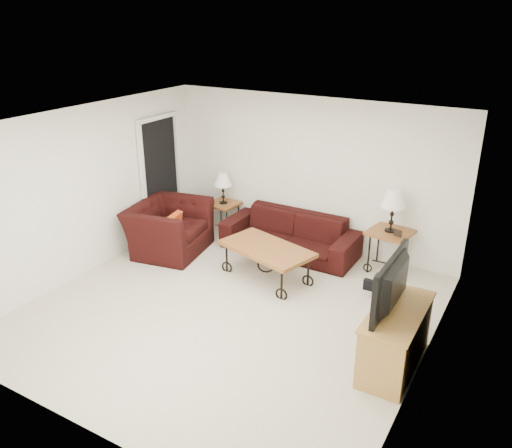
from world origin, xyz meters
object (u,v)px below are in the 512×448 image
(sofa, at_px, (290,234))
(armchair, at_px, (169,228))
(side_table_left, at_px, (224,217))
(side_table_right, at_px, (388,251))
(backpack, at_px, (376,279))
(lamp_left, at_px, (223,188))
(television, at_px, (400,285))
(tv_stand, at_px, (395,338))
(coffee_table, at_px, (266,263))
(lamp_right, at_px, (392,211))

(sofa, bearing_deg, armchair, -151.45)
(side_table_left, distance_m, side_table_right, 3.00)
(sofa, relative_size, backpack, 4.53)
(side_table_left, bearing_deg, sofa, -7.26)
(lamp_left, height_order, backpack, lamp_left)
(side_table_right, height_order, television, television)
(sofa, xyz_separation_m, backpack, (1.67, -0.64, -0.08))
(tv_stand, bearing_deg, side_table_left, 149.04)
(side_table_left, height_order, side_table_right, side_table_right)
(side_table_right, height_order, lamp_left, lamp_left)
(side_table_left, relative_size, tv_stand, 0.46)
(side_table_right, distance_m, tv_stand, 2.39)
(side_table_left, relative_size, backpack, 1.11)
(coffee_table, xyz_separation_m, tv_stand, (2.25, -1.10, 0.10))
(side_table_left, bearing_deg, side_table_right, 0.00)
(lamp_left, bearing_deg, armchair, -106.47)
(side_table_right, height_order, armchair, armchair)
(armchair, height_order, tv_stand, armchair)
(lamp_left, bearing_deg, side_table_right, 0.00)
(side_table_right, bearing_deg, backpack, -84.42)
(side_table_left, bearing_deg, lamp_left, 0.00)
(coffee_table, relative_size, television, 1.27)
(lamp_left, bearing_deg, tv_stand, -30.96)
(side_table_right, bearing_deg, tv_stand, -71.29)
(side_table_right, bearing_deg, lamp_left, -180.00)
(side_table_left, relative_size, side_table_right, 0.84)
(sofa, relative_size, lamp_left, 4.07)
(side_table_right, height_order, tv_stand, tv_stand)
(lamp_left, xyz_separation_m, armchair, (-0.33, -1.13, -0.42))
(side_table_left, relative_size, lamp_left, 1.00)
(armchair, bearing_deg, coffee_table, -101.08)
(sofa, distance_m, side_table_left, 1.43)
(side_table_right, distance_m, lamp_left, 3.05)
(lamp_left, distance_m, television, 4.38)
(coffee_table, bearing_deg, lamp_right, 38.24)
(lamp_left, distance_m, lamp_right, 3.01)
(backpack, bearing_deg, television, -58.43)
(lamp_left, height_order, lamp_right, lamp_right)
(lamp_left, bearing_deg, backpack, -14.93)
(sofa, relative_size, coffee_table, 1.63)
(tv_stand, bearing_deg, side_table_right, 108.71)
(sofa, distance_m, television, 3.21)
(coffee_table, relative_size, backpack, 2.77)
(lamp_right, xyz_separation_m, television, (0.75, -2.26, 0.05))
(side_table_left, bearing_deg, coffee_table, -37.38)
(side_table_right, distance_m, television, 2.48)
(side_table_right, distance_m, armchair, 3.53)
(side_table_right, xyz_separation_m, television, (0.75, -2.26, 0.70))
(side_table_right, relative_size, backpack, 1.33)
(side_table_left, distance_m, armchair, 1.19)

